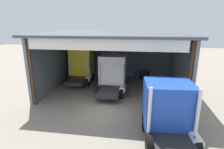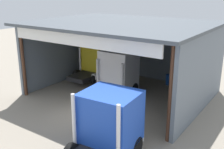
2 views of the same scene
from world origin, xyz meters
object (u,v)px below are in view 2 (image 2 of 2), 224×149
tool_cart (180,81)px  oil_drum (169,80)px  truck_white_left_bay (117,73)px  truck_blue_center_right_bay (108,125)px  truck_yellow_center_left_bay (96,58)px

tool_cart → oil_drum: bearing=176.1°
truck_white_left_bay → truck_blue_center_right_bay: 8.11m
truck_yellow_center_left_bay → truck_white_left_bay: 4.57m
truck_blue_center_right_bay → oil_drum: (-1.87, 11.69, -1.32)m
truck_white_left_bay → oil_drum: (2.29, 4.72, -1.38)m
truck_blue_center_right_bay → tool_cart: truck_blue_center_right_bay is taller
oil_drum → truck_blue_center_right_bay: bearing=-80.9°
truck_white_left_bay → truck_blue_center_right_bay: truck_white_left_bay is taller
truck_yellow_center_left_bay → truck_blue_center_right_bay: 12.35m
truck_blue_center_right_bay → truck_white_left_bay: bearing=116.7°
truck_white_left_bay → tool_cart: truck_white_left_bay is taller
tool_cart → truck_yellow_center_left_bay: bearing=-162.6°
truck_yellow_center_left_bay → tool_cart: size_ratio=4.65×
oil_drum → tool_cart: (0.96, -0.07, 0.05)m
truck_white_left_bay → tool_cart: bearing=55.3°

